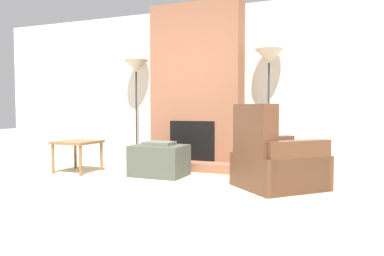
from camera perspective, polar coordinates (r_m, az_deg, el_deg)
ground_plane at (r=4.00m, az=-12.29°, el=-10.88°), size 24.00×24.00×0.00m
wall_back at (r=6.28m, az=1.53°, el=6.19°), size 8.27×0.06×2.60m
fireplace at (r=6.04m, az=0.69°, el=5.85°), size 1.47×0.71×2.60m
ottoman at (r=5.31m, az=-5.01°, el=-4.87°), size 0.74×0.55×0.49m
armchair at (r=4.57m, az=12.41°, el=-5.35°), size 1.22×1.22×1.01m
side_table at (r=5.84m, az=-17.05°, el=-2.52°), size 0.57×0.57×0.47m
floor_lamp_left at (r=6.57m, az=-8.53°, el=8.79°), size 0.43×0.43×1.78m
floor_lamp_right at (r=5.77m, az=11.66°, el=10.06°), size 0.43×0.43×1.83m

